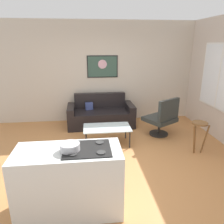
{
  "coord_description": "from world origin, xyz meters",
  "views": [
    {
      "loc": [
        -0.43,
        -3.7,
        2.19
      ],
      "look_at": [
        0.1,
        0.9,
        0.7
      ],
      "focal_mm": 34.31,
      "sensor_mm": 36.0,
      "label": 1
    }
  ],
  "objects_px": {
    "couch": "(101,115)",
    "bar_stool": "(199,129)",
    "wall_painting": "(103,67)",
    "mixing_bowl": "(70,147)",
    "armchair": "(162,118)",
    "coffee_table": "(107,128)"
  },
  "relations": [
    {
      "from": "couch",
      "to": "armchair",
      "type": "xyz_separation_m",
      "value": [
        1.44,
        -0.91,
        0.18
      ]
    },
    {
      "from": "coffee_table",
      "to": "armchair",
      "type": "distance_m",
      "value": 1.42
    },
    {
      "from": "coffee_table",
      "to": "wall_painting",
      "type": "height_order",
      "value": "wall_painting"
    },
    {
      "from": "couch",
      "to": "wall_painting",
      "type": "distance_m",
      "value": 1.36
    },
    {
      "from": "couch",
      "to": "coffee_table",
      "type": "height_order",
      "value": "couch"
    },
    {
      "from": "coffee_table",
      "to": "wall_painting",
      "type": "bearing_deg",
      "value": 88.72
    },
    {
      "from": "armchair",
      "to": "wall_painting",
      "type": "relative_size",
      "value": 1.12
    },
    {
      "from": "mixing_bowl",
      "to": "armchair",
      "type": "bearing_deg",
      "value": 48.43
    },
    {
      "from": "wall_painting",
      "to": "couch",
      "type": "bearing_deg",
      "value": -102.19
    },
    {
      "from": "armchair",
      "to": "bar_stool",
      "type": "bearing_deg",
      "value": -62.74
    },
    {
      "from": "mixing_bowl",
      "to": "wall_painting",
      "type": "xyz_separation_m",
      "value": [
        0.68,
        3.64,
        0.61
      ]
    },
    {
      "from": "wall_painting",
      "to": "bar_stool",
      "type": "bearing_deg",
      "value": -51.3
    },
    {
      "from": "bar_stool",
      "to": "wall_painting",
      "type": "xyz_separation_m",
      "value": [
        -1.81,
        2.25,
        1.06
      ]
    },
    {
      "from": "bar_stool",
      "to": "wall_painting",
      "type": "bearing_deg",
      "value": 128.7
    },
    {
      "from": "coffee_table",
      "to": "mixing_bowl",
      "type": "xyz_separation_m",
      "value": [
        -0.64,
        -1.98,
        0.58
      ]
    },
    {
      "from": "coffee_table",
      "to": "bar_stool",
      "type": "distance_m",
      "value": 1.94
    },
    {
      "from": "coffee_table",
      "to": "mixing_bowl",
      "type": "relative_size",
      "value": 4.18
    },
    {
      "from": "coffee_table",
      "to": "bar_stool",
      "type": "height_order",
      "value": "bar_stool"
    },
    {
      "from": "mixing_bowl",
      "to": "coffee_table",
      "type": "bearing_deg",
      "value": 71.96
    },
    {
      "from": "armchair",
      "to": "mixing_bowl",
      "type": "bearing_deg",
      "value": -131.57
    },
    {
      "from": "couch",
      "to": "bar_stool",
      "type": "height_order",
      "value": "couch"
    },
    {
      "from": "mixing_bowl",
      "to": "wall_painting",
      "type": "height_order",
      "value": "wall_painting"
    }
  ]
}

